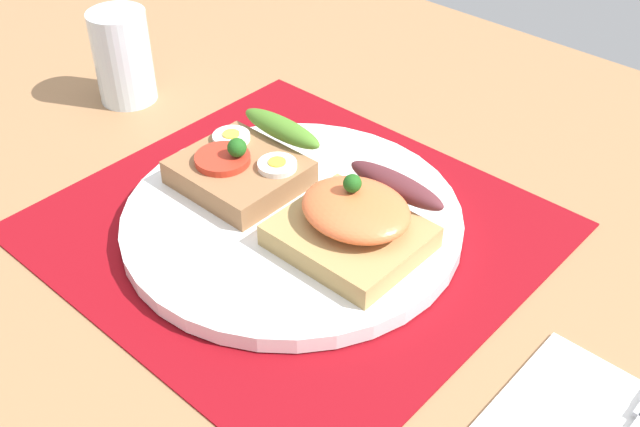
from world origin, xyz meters
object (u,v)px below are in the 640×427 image
sandwich_egg_tomato (247,163)px  plate (292,219)px  drinking_glass (123,57)px  sandwich_salmon (359,218)px

sandwich_egg_tomato → plate: bearing=-9.3°
plate → sandwich_egg_tomato: size_ratio=2.66×
plate → drinking_glass: size_ratio=2.92×
plate → sandwich_egg_tomato: bearing=170.7°
sandwich_salmon → drinking_glass: (-32.98, 2.98, 1.07)cm
plate → sandwich_egg_tomato: 6.53cm
sandwich_egg_tomato → drinking_glass: 21.23cm
sandwich_salmon → drinking_glass: drinking_glass is taller
plate → drinking_glass: bearing=171.4°
sandwich_egg_tomato → sandwich_salmon: sandwich_salmon is taller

